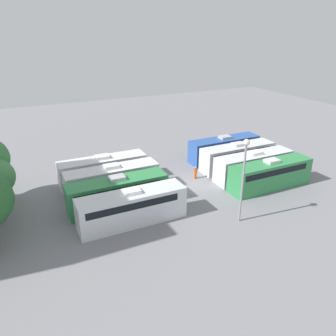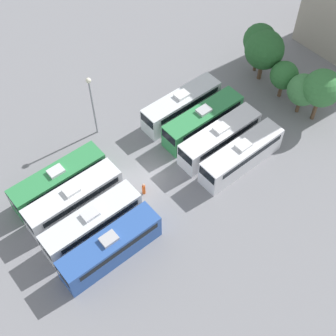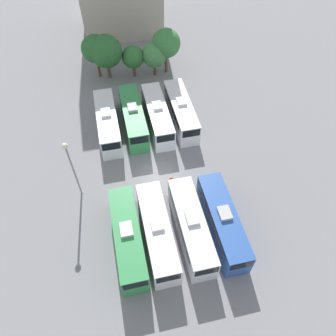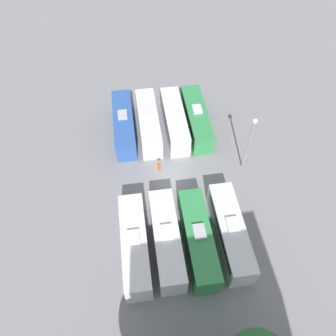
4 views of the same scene
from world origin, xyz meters
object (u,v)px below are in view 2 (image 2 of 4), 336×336
Objects in this scene: bus_0 at (59,180)px; light_pole at (91,97)px; bus_1 at (74,199)px; tree_1 at (264,50)px; tree_4 at (322,88)px; bus_7 at (242,155)px; tree_3 at (303,90)px; bus_6 at (220,138)px; bus_4 at (182,105)px; tree_0 at (260,40)px; tree_2 at (284,75)px; worker_person at (144,189)px; bus_3 at (111,247)px; bus_5 at (203,120)px; bus_2 at (93,223)px.

bus_0 is 9.70m from light_pole.
bus_1 is (3.00, -0.04, 0.00)m from bus_0.
tree_4 is at bearing -1.85° from tree_1.
light_pole is at bearing -146.39° from bus_7.
bus_1 and bus_7 have the same top height.
bus_1 is 29.06m from tree_3.
bus_0 is 1.00× the size of bus_7.
bus_7 is at bearing 2.35° from bus_6.
tree_0 reaches higher than bus_4.
tree_2 is at bearing 65.42° from bus_4.
bus_1 is at bearing -100.65° from tree_3.
tree_4 is (4.36, 22.42, 4.15)m from worker_person.
tree_1 is at bearing 173.79° from tree_2.
tree_0 is 1.26× the size of tree_3.
bus_3 is 2.04× the size of tree_2.
bus_1 is 6.83m from bus_3.
bus_5 is at bearing -114.81° from tree_3.
bus_3 is 1.00× the size of bus_5.
bus_6 is at bearing -107.85° from tree_4.
bus_1 and bus_6 have the same top height.
bus_7 is 11.52m from tree_3.
light_pole is 23.33m from tree_2.
tree_4 is (0.54, 11.80, 3.15)m from bus_7.
bus_7 is 1.47× the size of tree_4.
tree_3 is at bearing -6.54° from tree_2.
worker_person is 0.23× the size of tree_4.
tree_4 reaches higher than worker_person.
tree_1 reaches higher than bus_5.
bus_1 is at bearing -0.82° from bus_0.
bus_4 is (-3.22, 17.19, 0.00)m from bus_1.
tree_1 reaches higher than bus_6.
tree_2 reaches higher than bus_0.
bus_2 is 29.11m from tree_2.
light_pole is at bearing 134.00° from bus_1.
bus_4 is 1.00× the size of bus_5.
bus_0 and bus_2 have the same top height.
bus_5 is at bearing 177.69° from bus_7.
bus_3 is 16.86m from light_pole.
bus_4 is at bearing 65.77° from light_pole.
tree_0 reaches higher than bus_5.
bus_6 is at bearing 90.11° from bus_2.
tree_1 is at bearing 100.20° from bus_2.
bus_7 is at bearing 68.48° from bus_1.
bus_4 is at bearing -179.83° from bus_7.
bus_3 is 1.51× the size of tree_0.
bus_2 is at bearing 177.22° from bus_3.
bus_7 reaches higher than worker_person.
bus_7 is (-0.04, 17.53, 0.00)m from bus_3.
tree_2 is at bearing 80.71° from bus_5.
bus_3 is 7.97m from worker_person.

